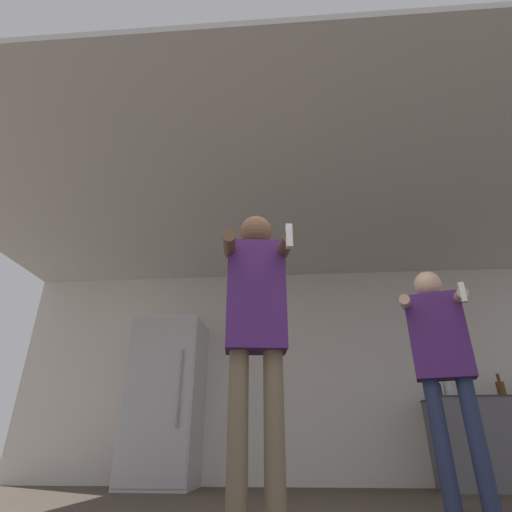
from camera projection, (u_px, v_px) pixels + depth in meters
name	position (u px, v px, depth m)	size (l,w,h in m)	color
wall_back	(292.00, 370.00, 4.98)	(7.00, 0.06, 2.55)	silver
ceiling_slab	(288.00, 207.00, 4.00)	(7.00, 3.90, 0.05)	silver
refrigerator	(166.00, 400.00, 4.56)	(0.77, 0.76, 1.79)	silver
counter	(504.00, 443.00, 4.19)	(1.42, 0.61, 0.89)	slate
bottle_red_label	(447.00, 387.00, 4.44)	(0.07, 0.07, 0.29)	silver
bottle_tall_gin	(501.00, 388.00, 4.40)	(0.09, 0.09, 0.28)	#563314
bottle_short_whiskey	(438.00, 389.00, 4.44)	(0.08, 0.08, 0.26)	black
person_woman_foreground	(256.00, 319.00, 2.34)	(0.45, 0.50, 1.77)	#75664C
person_man_side	(441.00, 353.00, 2.96)	(0.55, 0.57, 1.69)	navy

